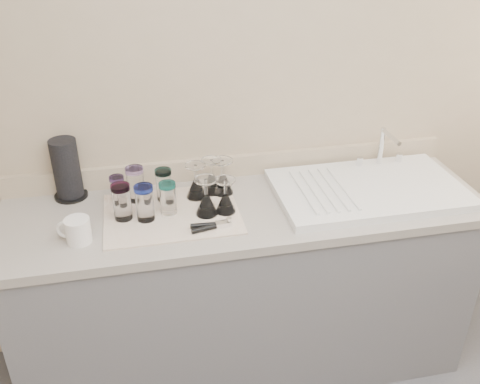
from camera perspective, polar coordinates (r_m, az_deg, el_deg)
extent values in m
cube|color=tan|center=(2.38, -0.84, 9.43)|extent=(3.50, 0.04, 2.50)
cube|color=slate|center=(2.54, 0.64, -10.62)|extent=(2.00, 0.60, 0.86)
cube|color=gray|center=(2.28, 0.70, -1.92)|extent=(2.06, 0.62, 0.04)
cube|color=white|center=(2.42, 13.51, 0.29)|extent=(0.82, 0.50, 0.03)
cylinder|color=silver|center=(2.59, 14.83, 4.79)|extent=(0.02, 0.02, 0.18)
cylinder|color=silver|center=(2.50, 15.83, 5.69)|extent=(0.02, 0.16, 0.02)
cylinder|color=silver|center=(2.58, 12.63, 3.23)|extent=(0.03, 0.03, 0.04)
cylinder|color=silver|center=(2.67, 16.57, 3.56)|extent=(0.03, 0.03, 0.04)
cube|color=white|center=(2.22, -7.28, -2.31)|extent=(0.55, 0.42, 0.01)
cylinder|color=white|center=(2.31, -12.88, 0.08)|extent=(0.06, 0.06, 0.11)
cylinder|color=#6A43A0|center=(2.28, -13.05, 1.42)|extent=(0.06, 0.06, 0.02)
cylinder|color=white|center=(2.31, -11.05, 0.63)|extent=(0.07, 0.07, 0.13)
cylinder|color=#AF90E8|center=(2.27, -11.23, 2.31)|extent=(0.08, 0.08, 0.02)
cylinder|color=white|center=(2.29, -8.10, 0.59)|extent=(0.07, 0.07, 0.12)
cylinder|color=#40C9B9|center=(2.26, -8.22, 2.14)|extent=(0.07, 0.07, 0.02)
cylinder|color=white|center=(2.19, -12.45, -1.25)|extent=(0.07, 0.07, 0.13)
cylinder|color=#C31C86|center=(2.15, -12.67, 0.49)|extent=(0.08, 0.08, 0.02)
cylinder|color=white|center=(2.16, -10.10, -1.36)|extent=(0.07, 0.07, 0.13)
cylinder|color=#1E37CA|center=(2.13, -10.28, 0.39)|extent=(0.08, 0.08, 0.02)
cylinder|color=white|center=(2.20, -7.67, -0.83)|extent=(0.07, 0.07, 0.12)
cylinder|color=teal|center=(2.16, -7.79, 0.74)|extent=(0.07, 0.07, 0.02)
cone|color=white|center=(2.31, -4.68, 0.39)|extent=(0.09, 0.09, 0.08)
cylinder|color=white|center=(2.27, -4.75, 2.02)|extent=(0.01, 0.01, 0.07)
cylinder|color=white|center=(2.25, -4.79, 2.86)|extent=(0.09, 0.09, 0.01)
cone|color=white|center=(2.33, -1.84, 0.84)|extent=(0.09, 0.09, 0.08)
cylinder|color=white|center=(2.30, -1.87, 2.49)|extent=(0.01, 0.01, 0.07)
cylinder|color=white|center=(2.28, -1.88, 3.34)|extent=(0.09, 0.09, 0.01)
cone|color=white|center=(2.18, -3.59, -1.36)|extent=(0.09, 0.09, 0.09)
cylinder|color=white|center=(2.14, -3.65, 0.41)|extent=(0.01, 0.01, 0.07)
cylinder|color=white|center=(2.12, -3.69, 1.33)|extent=(0.09, 0.09, 0.01)
cone|color=white|center=(2.20, -1.55, -1.18)|extent=(0.08, 0.08, 0.08)
cylinder|color=white|center=(2.16, -1.57, 0.43)|extent=(0.01, 0.01, 0.06)
cylinder|color=white|center=(2.14, -1.58, 1.26)|extent=(0.08, 0.08, 0.01)
cone|color=white|center=(2.34, -3.00, 0.93)|extent=(0.09, 0.09, 0.08)
cylinder|color=white|center=(2.31, -3.05, 2.56)|extent=(0.01, 0.01, 0.07)
cylinder|color=white|center=(2.29, -3.08, 3.39)|extent=(0.09, 0.09, 0.01)
cube|color=silver|center=(2.11, -1.78, -3.42)|extent=(0.06, 0.04, 0.02)
cylinder|color=black|center=(2.09, -3.54, -3.86)|extent=(0.13, 0.05, 0.02)
cylinder|color=black|center=(2.11, -3.63, -3.53)|extent=(0.13, 0.03, 0.02)
cylinder|color=white|center=(2.11, -16.88, -3.95)|extent=(0.12, 0.12, 0.10)
torus|color=white|center=(2.13, -18.11, -3.86)|extent=(0.07, 0.03, 0.07)
cylinder|color=black|center=(2.45, -17.55, -0.34)|extent=(0.14, 0.14, 0.01)
cylinder|color=black|center=(2.39, -18.03, 2.45)|extent=(0.11, 0.11, 0.26)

